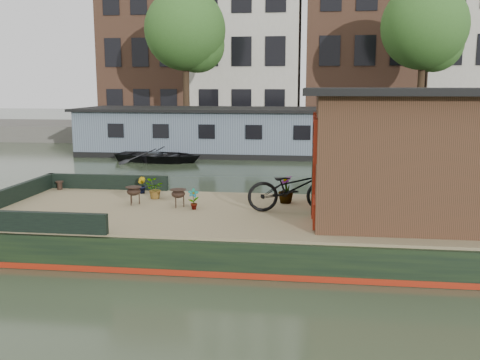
# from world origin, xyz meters

# --- Properties ---
(ground) EXTENTS (120.00, 120.00, 0.00)m
(ground) POSITION_xyz_m (0.00, 0.00, 0.00)
(ground) COLOR #2C3A24
(ground) RESTS_ON ground
(houseboat_hull) EXTENTS (14.01, 4.02, 0.60)m
(houseboat_hull) POSITION_xyz_m (-1.33, 0.00, 0.27)
(houseboat_hull) COLOR black
(houseboat_hull) RESTS_ON ground
(houseboat_deck) EXTENTS (11.80, 3.80, 0.05)m
(houseboat_deck) POSITION_xyz_m (0.00, 0.00, 0.62)
(houseboat_deck) COLOR olive
(houseboat_deck) RESTS_ON houseboat_hull
(bow_bulwark) EXTENTS (3.00, 4.00, 0.35)m
(bow_bulwark) POSITION_xyz_m (-5.07, 0.00, 0.82)
(bow_bulwark) COLOR black
(bow_bulwark) RESTS_ON houseboat_deck
(cabin) EXTENTS (4.00, 3.50, 2.42)m
(cabin) POSITION_xyz_m (2.19, 0.00, 1.88)
(cabin) COLOR #302012
(cabin) RESTS_ON houseboat_deck
(bicycle) EXTENTS (1.87, 0.99, 0.93)m
(bicycle) POSITION_xyz_m (0.01, 0.21, 1.12)
(bicycle) COLOR black
(bicycle) RESTS_ON houseboat_deck
(potted_plant_a) EXTENTS (0.25, 0.20, 0.43)m
(potted_plant_a) POSITION_xyz_m (-1.96, 0.07, 0.86)
(potted_plant_a) COLOR #98322B
(potted_plant_a) RESTS_ON houseboat_deck
(potted_plant_b) EXTENTS (0.27, 0.27, 0.38)m
(potted_plant_b) POSITION_xyz_m (-3.51, 1.53, 0.84)
(potted_plant_b) COLOR brown
(potted_plant_b) RESTS_ON houseboat_deck
(potted_plant_c) EXTENTS (0.44, 0.39, 0.44)m
(potted_plant_c) POSITION_xyz_m (-3.05, 0.98, 0.87)
(potted_plant_c) COLOR #945B2B
(potted_plant_c) RESTS_ON houseboat_deck
(potted_plant_d) EXTENTS (0.42, 0.42, 0.58)m
(potted_plant_d) POSITION_xyz_m (-0.15, 0.93, 0.94)
(potted_plant_d) COLOR #973A29
(potted_plant_d) RESTS_ON houseboat_deck
(brazier_front) EXTENTS (0.45, 0.45, 0.38)m
(brazier_front) POSITION_xyz_m (-3.31, 0.37, 0.84)
(brazier_front) COLOR black
(brazier_front) RESTS_ON houseboat_deck
(brazier_rear) EXTENTS (0.38, 0.38, 0.37)m
(brazier_rear) POSITION_xyz_m (-2.32, 0.25, 0.84)
(brazier_rear) COLOR black
(brazier_rear) RESTS_ON houseboat_deck
(bollard_port) EXTENTS (0.18, 0.18, 0.21)m
(bollard_port) POSITION_xyz_m (-5.60, 1.70, 0.75)
(bollard_port) COLOR black
(bollard_port) RESTS_ON houseboat_deck
(dinghy) EXTENTS (3.90, 3.01, 0.75)m
(dinghy) POSITION_xyz_m (-5.88, 11.19, 0.37)
(dinghy) COLOR black
(dinghy) RESTS_ON ground
(far_houseboat) EXTENTS (20.40, 4.40, 2.11)m
(far_houseboat) POSITION_xyz_m (0.00, 14.00, 0.97)
(far_houseboat) COLOR slate
(far_houseboat) RESTS_ON ground
(quay) EXTENTS (60.00, 6.00, 0.90)m
(quay) POSITION_xyz_m (0.00, 20.50, 0.45)
(quay) COLOR #47443F
(quay) RESTS_ON ground
(townhouse_row) EXTENTS (27.25, 8.00, 16.50)m
(townhouse_row) POSITION_xyz_m (0.15, 27.50, 7.90)
(townhouse_row) COLOR brown
(townhouse_row) RESTS_ON ground
(tree_left) EXTENTS (4.40, 4.40, 7.40)m
(tree_left) POSITION_xyz_m (-6.36, 19.07, 5.89)
(tree_left) COLOR #332316
(tree_left) RESTS_ON quay
(tree_right) EXTENTS (4.40, 4.40, 7.40)m
(tree_right) POSITION_xyz_m (6.14, 19.07, 5.89)
(tree_right) COLOR #332316
(tree_right) RESTS_ON quay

